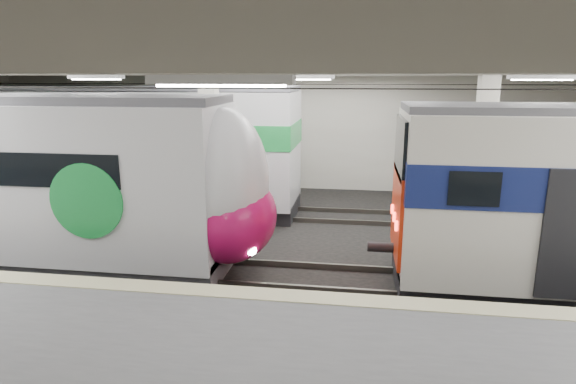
# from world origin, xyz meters

# --- Properties ---
(station_hall) EXTENTS (36.00, 24.00, 5.75)m
(station_hall) POSITION_xyz_m (0.00, -1.74, 3.24)
(station_hall) COLOR black
(station_hall) RESTS_ON ground
(modern_emu) EXTENTS (14.05, 2.90, 4.52)m
(modern_emu) POSITION_xyz_m (-6.88, -0.00, 2.22)
(modern_emu) COLOR silver
(modern_emu) RESTS_ON ground
(far_train) EXTENTS (14.61, 2.99, 4.64)m
(far_train) POSITION_xyz_m (-7.96, 5.50, 2.39)
(far_train) COLOR silver
(far_train) RESTS_ON ground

